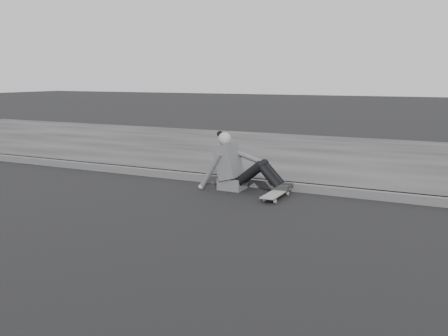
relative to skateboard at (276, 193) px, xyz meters
name	(u,v)px	position (x,y,z in m)	size (l,w,h in m)	color
ground	(121,226)	(-1.15, -2.01, -0.07)	(80.00, 80.00, 0.00)	black
curb	(221,179)	(-1.15, 0.57, -0.01)	(24.00, 0.16, 0.12)	#4A4A4A
sidewalk	(284,153)	(-1.15, 3.59, -0.01)	(24.00, 6.00, 0.12)	#323232
skateboard	(276,193)	(0.00, 0.00, 0.00)	(0.20, 0.78, 0.09)	gray
seated_woman	(236,166)	(-0.73, 0.25, 0.29)	(1.38, 0.46, 0.88)	#4D4D4F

